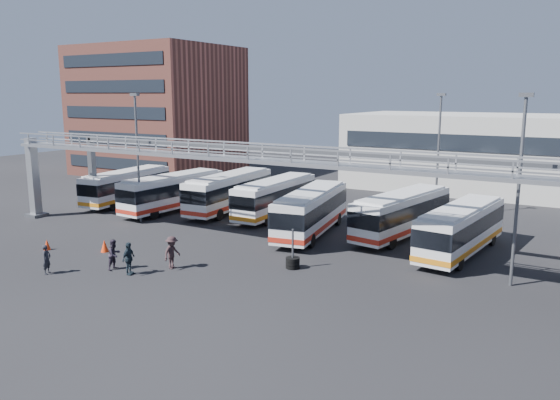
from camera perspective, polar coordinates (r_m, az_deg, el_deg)
The scene contains 21 objects.
ground at distance 29.77m, azimuth -2.87°, elevation -8.91°, with size 140.00×140.00×0.00m, color black.
gantry at distance 33.38m, azimuth 2.56°, elevation 3.03°, with size 51.40×5.15×7.10m.
apartment_building at distance 72.75m, azimuth -12.62°, elevation 9.07°, with size 18.00×15.00×16.00m, color brown.
warehouse at distance 61.79m, azimuth 27.08°, elevation 4.11°, with size 42.00×14.00×8.00m, color #9E9E99.
light_pole_left at distance 44.60m, azimuth -14.67°, elevation 4.98°, with size 0.70×0.35×10.21m.
light_pole_mid at distance 30.89m, azimuth 23.72°, elevation 1.87°, with size 0.70×0.35×10.21m.
light_pole_back at distance 47.00m, azimuth 16.23°, elevation 5.20°, with size 0.70×0.35×10.21m.
bus_0 at distance 53.24m, azimuth -15.71°, elevation 1.50°, with size 3.40×10.42×3.11m.
bus_1 at distance 48.71m, azimuth -11.11°, elevation 0.94°, with size 3.15×10.80×3.24m.
bus_2 at distance 47.83m, azimuth -5.30°, elevation 0.97°, with size 3.21×11.06×3.32m.
bus_3 at distance 45.64m, azimuth -0.48°, elevation 0.42°, with size 2.66×10.44×3.15m.
bus_4 at distance 39.88m, azimuth 3.30°, elevation -1.05°, with size 4.25×11.09×3.29m.
bus_5 at distance 40.10m, azimuth 12.64°, elevation -1.29°, with size 4.28×10.85×3.21m.
bus_6 at distance 36.71m, azimuth 18.43°, elevation -2.76°, with size 3.55×10.66×3.18m.
pedestrian_a at distance 34.06m, azimuth -23.20°, elevation -5.72°, with size 0.62×0.41×1.71m, color black.
pedestrian_b at distance 33.53m, azimuth -16.93°, elevation -5.46°, with size 0.88×0.69×1.82m, color #29212E.
pedestrian_c at distance 32.83m, azimuth -11.22°, elevation -5.41°, with size 1.26×0.73×1.96m, color #2E1E21.
pedestrian_d at distance 32.33m, azimuth -15.54°, elevation -5.92°, with size 1.11×0.46×1.89m, color #1A262F.
cone_left at distance 39.32m, azimuth -23.17°, elevation -4.31°, with size 0.44×0.44×0.70m, color red.
cone_right at distance 37.49m, azimuth -17.87°, elevation -4.58°, with size 0.51×0.51×0.80m, color red.
tire_stack at distance 32.43m, azimuth 1.33°, elevation -6.46°, with size 0.84×0.84×2.39m.
Camera 1 is at (15.37, -23.39, 10.14)m, focal length 35.00 mm.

